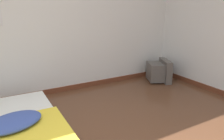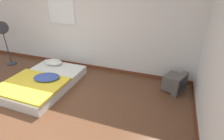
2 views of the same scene
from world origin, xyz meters
name	(u,v)px [view 2 (image 2 of 2)]	position (x,y,z in m)	size (l,w,h in m)	color
ground_plane	(29,121)	(0.00, 0.00, 0.00)	(20.00, 20.00, 0.00)	brown
wall_back	(85,24)	(-0.01, 2.47, 1.29)	(8.37, 0.08, 2.60)	silver
mattress_bed	(43,81)	(-0.54, 1.09, 0.14)	(1.41, 1.97, 0.36)	silver
crt_tv	(175,82)	(2.53, 2.00, 0.21)	(0.58, 0.61, 0.45)	#56514C
standing_fan	(3,34)	(-2.36, 1.84, 0.95)	(0.29, 0.37, 1.32)	#333338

